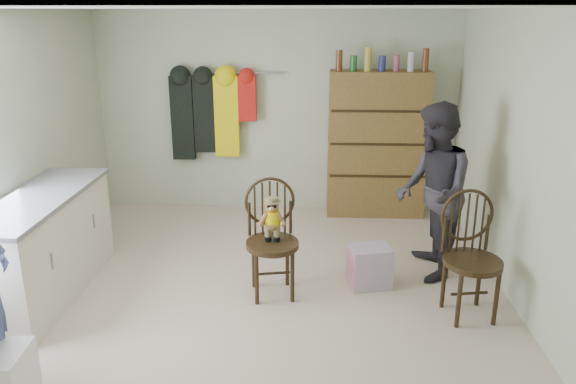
# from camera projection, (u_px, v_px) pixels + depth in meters

# --- Properties ---
(ground_plane) EXTENTS (5.00, 5.00, 0.00)m
(ground_plane) POSITION_uv_depth(u_px,v_px,m) (259.00, 298.00, 5.08)
(ground_plane) COLOR beige
(ground_plane) RESTS_ON ground
(room_walls) EXTENTS (5.00, 5.00, 5.00)m
(room_walls) POSITION_uv_depth(u_px,v_px,m) (262.00, 115.00, 5.10)
(room_walls) COLOR beige
(room_walls) RESTS_ON ground
(counter) EXTENTS (0.64, 1.86, 0.94)m
(counter) POSITION_uv_depth(u_px,v_px,m) (42.00, 246.00, 5.03)
(counter) COLOR silver
(counter) RESTS_ON ground
(chair_front) EXTENTS (0.55, 0.55, 1.07)m
(chair_front) POSITION_uv_depth(u_px,v_px,m) (272.00, 230.00, 5.02)
(chair_front) COLOR black
(chair_front) RESTS_ON ground
(chair_far) EXTENTS (0.55, 0.55, 1.08)m
(chair_far) POSITION_uv_depth(u_px,v_px,m) (470.00, 250.00, 4.67)
(chair_far) COLOR black
(chair_far) RESTS_ON ground
(striped_bag) EXTENTS (0.43, 0.37, 0.39)m
(striped_bag) POSITION_uv_depth(u_px,v_px,m) (369.00, 267.00, 5.25)
(striped_bag) COLOR #E57280
(striped_bag) RESTS_ON ground
(person_right) EXTENTS (0.65, 0.83, 1.70)m
(person_right) POSITION_uv_depth(u_px,v_px,m) (433.00, 192.00, 5.29)
(person_right) COLOR #2D2B33
(person_right) RESTS_ON ground
(dresser) EXTENTS (1.20, 0.39, 2.08)m
(dresser) POSITION_uv_depth(u_px,v_px,m) (377.00, 144.00, 6.93)
(dresser) COLOR brown
(dresser) RESTS_ON ground
(coat_rack) EXTENTS (1.42, 0.12, 1.09)m
(coat_rack) POSITION_uv_depth(u_px,v_px,m) (210.00, 114.00, 7.00)
(coat_rack) COLOR #99999E
(coat_rack) RESTS_ON ground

